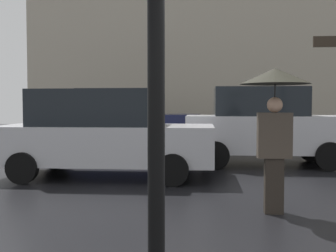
{
  "coord_description": "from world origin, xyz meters",
  "views": [
    {
      "loc": [
        -0.03,
        -2.47,
        1.51
      ],
      "look_at": [
        -0.67,
        5.07,
        1.13
      ],
      "focal_mm": 44.84,
      "sensor_mm": 36.0,
      "label": 1
    }
  ],
  "objects_px": {
    "pedestrian_with_umbrella": "(275,100)",
    "parked_car_left": "(126,121)",
    "parked_car_right": "(104,133)",
    "parked_car_distant": "(265,126)"
  },
  "relations": [
    {
      "from": "pedestrian_with_umbrella",
      "to": "parked_car_distant",
      "type": "relative_size",
      "value": 0.5
    },
    {
      "from": "parked_car_left",
      "to": "parked_car_right",
      "type": "height_order",
      "value": "parked_car_left"
    },
    {
      "from": "parked_car_right",
      "to": "parked_car_distant",
      "type": "relative_size",
      "value": 1.11
    },
    {
      "from": "pedestrian_with_umbrella",
      "to": "parked_car_left",
      "type": "relative_size",
      "value": 0.45
    },
    {
      "from": "pedestrian_with_umbrella",
      "to": "parked_car_right",
      "type": "height_order",
      "value": "pedestrian_with_umbrella"
    },
    {
      "from": "parked_car_left",
      "to": "parked_car_distant",
      "type": "height_order",
      "value": "parked_car_left"
    },
    {
      "from": "pedestrian_with_umbrella",
      "to": "parked_car_right",
      "type": "xyz_separation_m",
      "value": [
        -3.07,
        2.74,
        -0.65
      ]
    },
    {
      "from": "parked_car_left",
      "to": "pedestrian_with_umbrella",
      "type": "bearing_deg",
      "value": -73.04
    },
    {
      "from": "parked_car_right",
      "to": "parked_car_distant",
      "type": "xyz_separation_m",
      "value": [
        3.62,
        2.04,
        0.07
      ]
    },
    {
      "from": "pedestrian_with_umbrella",
      "to": "parked_car_left",
      "type": "xyz_separation_m",
      "value": [
        -3.38,
        6.96,
        -0.56
      ]
    }
  ]
}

